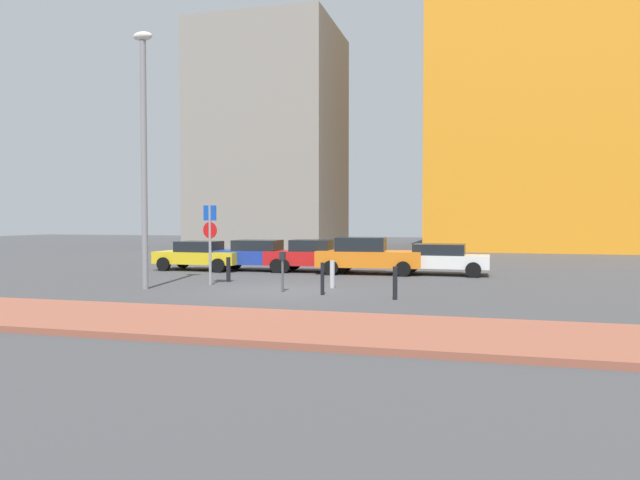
# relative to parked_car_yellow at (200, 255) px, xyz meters

# --- Properties ---
(ground_plane) EXTENTS (120.00, 120.00, 0.00)m
(ground_plane) POSITION_rel_parked_car_yellow_xyz_m (6.26, -6.65, -0.71)
(ground_plane) COLOR #424244
(sidewalk_brick) EXTENTS (40.00, 3.69, 0.14)m
(sidewalk_brick) POSITION_rel_parked_car_yellow_xyz_m (6.26, -12.96, -0.64)
(sidewalk_brick) COLOR #93513D
(sidewalk_brick) RESTS_ON ground
(parked_car_yellow) EXTENTS (4.20, 2.06, 1.37)m
(parked_car_yellow) POSITION_rel_parked_car_yellow_xyz_m (0.00, 0.00, 0.00)
(parked_car_yellow) COLOR gold
(parked_car_yellow) RESTS_ON ground
(parked_car_blue) EXTENTS (4.41, 1.99, 1.43)m
(parked_car_blue) POSITION_rel_parked_car_yellow_xyz_m (2.75, 0.48, 0.04)
(parked_car_blue) COLOR #1E389E
(parked_car_blue) RESTS_ON ground
(parked_car_red) EXTENTS (4.30, 2.15, 1.47)m
(parked_car_red) POSITION_rel_parked_car_yellow_xyz_m (5.36, 0.56, 0.04)
(parked_car_red) COLOR red
(parked_car_red) RESTS_ON ground
(parked_car_orange) EXTENTS (4.64, 2.29, 1.61)m
(parked_car_orange) POSITION_rel_parked_car_yellow_xyz_m (7.95, 0.26, 0.10)
(parked_car_orange) COLOR orange
(parked_car_orange) RESTS_ON ground
(parked_car_white) EXTENTS (4.08, 1.99, 1.33)m
(parked_car_white) POSITION_rel_parked_car_yellow_xyz_m (11.11, 0.60, 0.00)
(parked_car_white) COLOR white
(parked_car_white) RESTS_ON ground
(parking_sign_post) EXTENTS (0.59, 0.15, 2.93)m
(parking_sign_post) POSITION_rel_parked_car_yellow_xyz_m (3.20, -5.48, 1.13)
(parking_sign_post) COLOR gray
(parking_sign_post) RESTS_ON ground
(parking_meter) EXTENTS (0.18, 0.14, 1.34)m
(parking_meter) POSITION_rel_parked_car_yellow_xyz_m (6.44, -6.79, 0.16)
(parking_meter) COLOR #4C4C51
(parking_meter) RESTS_ON ground
(street_lamp) EXTENTS (0.70, 0.36, 8.75)m
(street_lamp) POSITION_rel_parked_car_yellow_xyz_m (1.61, -7.23, 4.31)
(street_lamp) COLOR gray
(street_lamp) RESTS_ON ground
(traffic_bollard_near) EXTENTS (0.16, 0.16, 0.95)m
(traffic_bollard_near) POSITION_rel_parked_car_yellow_xyz_m (3.41, -4.34, -0.24)
(traffic_bollard_near) COLOR black
(traffic_bollard_near) RESTS_ON ground
(traffic_bollard_mid) EXTENTS (0.12, 0.12, 1.03)m
(traffic_bollard_mid) POSITION_rel_parked_car_yellow_xyz_m (7.89, -7.14, -0.20)
(traffic_bollard_mid) COLOR black
(traffic_bollard_mid) RESTS_ON ground
(traffic_bollard_far) EXTENTS (0.14, 0.14, 0.99)m
(traffic_bollard_far) POSITION_rel_parked_car_yellow_xyz_m (10.26, -7.62, -0.22)
(traffic_bollard_far) COLOR black
(traffic_bollard_far) RESTS_ON ground
(traffic_bollard_edge) EXTENTS (0.17, 0.17, 0.96)m
(traffic_bollard_edge) POSITION_rel_parked_car_yellow_xyz_m (7.74, -5.25, -0.23)
(traffic_bollard_edge) COLOR #B7B7BC
(traffic_bollard_edge) RESTS_ON ground
(building_colorful_midrise) EXTENTS (18.74, 14.11, 24.18)m
(building_colorful_midrise) POSITION_rel_parked_car_yellow_xyz_m (18.12, 25.44, 11.38)
(building_colorful_midrise) COLOR orange
(building_colorful_midrise) RESTS_ON ground
(building_under_construction) EXTENTS (11.29, 10.37, 18.32)m
(building_under_construction) POSITION_rel_parked_car_yellow_xyz_m (-4.27, 21.53, 8.45)
(building_under_construction) COLOR gray
(building_under_construction) RESTS_ON ground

